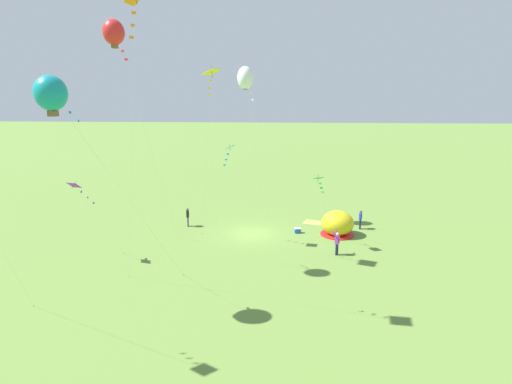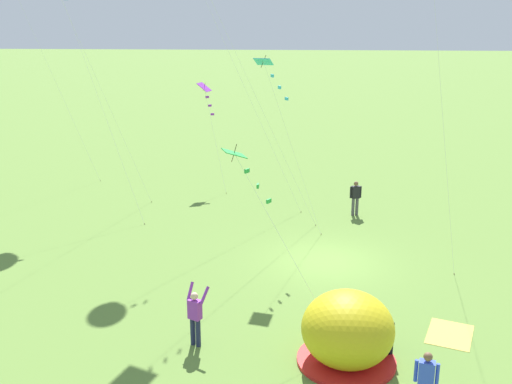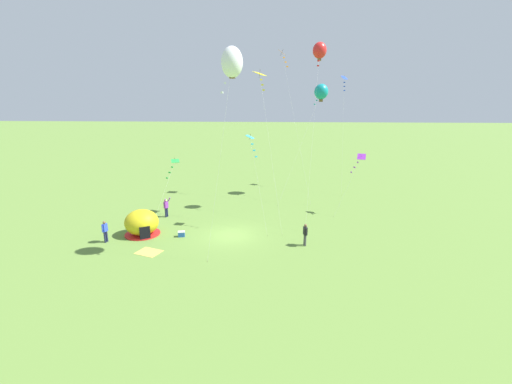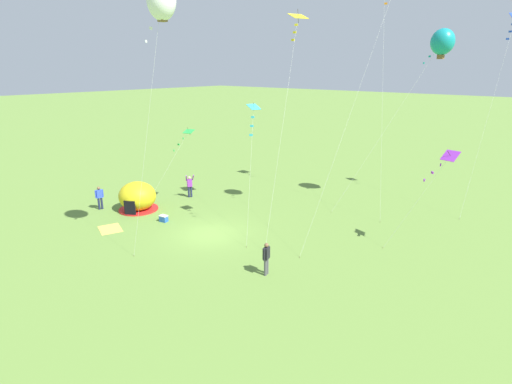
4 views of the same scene
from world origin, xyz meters
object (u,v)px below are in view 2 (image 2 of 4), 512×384
person_arms_raised (195,315)px  person_watching_sky (426,380)px  popup_tent (348,330)px  kite_purple (206,93)px  cooler_box (347,302)px  kite_cyan (269,73)px  kite_green (242,165)px  person_with_toddler (355,196)px

person_arms_raised → person_watching_sky: bearing=-114.7°
popup_tent → kite_purple: (18.62, 6.73, 4.25)m
cooler_box → person_watching_sky: 5.76m
person_arms_raised → kite_purple: 18.66m
person_watching_sky → kite_cyan: bearing=21.7°
popup_tent → kite_green: bearing=58.1°
person_watching_sky → kite_purple: bearing=22.0°
cooler_box → kite_cyan: 9.39m
person_with_toddler → kite_purple: (5.52, 8.10, 4.28)m
person_with_toddler → kite_purple: size_ratio=0.30×
popup_tent → kite_cyan: kite_cyan is taller
person_with_toddler → kite_green: kite_green is taller
person_with_toddler → kite_purple: bearing=55.7°
person_with_toddler → kite_cyan: bearing=137.0°
kite_purple → person_with_toddler: bearing=-124.3°
person_watching_sky → person_with_toddler: bearing=1.3°
kite_cyan → kite_purple: size_ratio=1.38×
person_arms_raised → person_with_toddler: bearing=-24.8°
kite_purple → person_watching_sky: bearing=-158.0°
popup_tent → cooler_box: bearing=-4.3°
person_with_toddler → kite_cyan: (-4.34, 4.04, 6.31)m
kite_cyan → kite_green: bearing=176.2°
popup_tent → cooler_box: 3.41m
popup_tent → person_arms_raised: size_ratio=1.49×
kite_cyan → cooler_box: bearing=-151.9°
person_with_toddler → kite_green: 12.76m
kite_cyan → person_arms_raised: bearing=167.9°
popup_tent → kite_purple: kite_purple is taller
kite_purple → popup_tent: bearing=-160.1°
person_arms_raised → kite_green: size_ratio=0.32×
person_with_toddler → person_watching_sky: 15.33m
person_arms_raised → person_watching_sky: size_ratio=1.10×
person_watching_sky → kite_green: (4.16, 4.82, 4.25)m
cooler_box → kite_cyan: size_ratio=0.07×
popup_tent → person_watching_sky: size_ratio=1.63×
popup_tent → kite_purple: size_ratio=0.49×
person_arms_raised → kite_purple: (18.02, 2.32, 4.25)m
person_with_toddler → popup_tent: bearing=174.0°
cooler_box → person_watching_sky: person_watching_sky is taller
popup_tent → kite_green: size_ratio=0.48×
cooler_box → kite_green: bearing=112.1°
person_watching_sky → kite_purple: 22.89m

